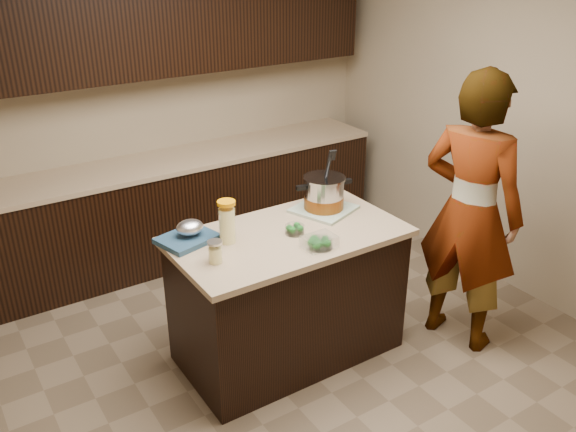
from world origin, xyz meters
The scene contains 13 objects.
ground_plane centered at (0.00, 0.00, 0.00)m, with size 4.00×4.00×0.00m, color brown.
room_shell centered at (0.00, 0.00, 1.71)m, with size 4.04×4.04×2.72m.
back_cabinets centered at (0.00, 1.74, 0.94)m, with size 3.60×0.63×2.33m.
island centered at (0.00, 0.00, 0.45)m, with size 1.46×0.81×0.90m.
dish_towel centered at (0.39, 0.16, 0.91)m, with size 0.36×0.36×0.02m, color #4E7555.
stock_pot centered at (0.39, 0.16, 1.01)m, with size 0.39×0.34×0.40m.
lemonade_pitcher centered at (-0.37, 0.10, 1.02)m, with size 0.13×0.13×0.27m.
mason_jar centered at (-0.54, -0.08, 0.96)m, with size 0.12×0.12×0.14m.
broccoli_tub_left centered at (0.03, -0.02, 0.93)m, with size 0.15×0.15×0.06m.
broccoli_tub_right centered at (0.06, -0.27, 0.93)m, with size 0.14×0.14×0.06m.
broccoli_tub_rect centered at (0.06, -0.25, 0.93)m, with size 0.20×0.15×0.07m.
blue_tray centered at (-0.56, 0.25, 0.94)m, with size 0.39×0.34×0.13m.
person centered at (1.10, -0.48, 0.95)m, with size 0.69×0.45×1.90m, color gray.
Camera 1 is at (-1.85, -2.85, 2.59)m, focal length 38.00 mm.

